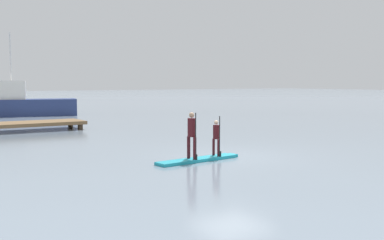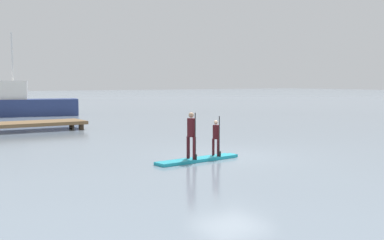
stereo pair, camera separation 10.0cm
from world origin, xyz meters
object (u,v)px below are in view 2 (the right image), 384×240
paddler_child_solo (216,136)px  fishing_boat_white_large (14,103)px  paddleboard_near (198,160)px  paddler_adult (191,132)px

paddler_child_solo → fishing_boat_white_large: bearing=92.6°
paddleboard_near → paddler_adult: size_ratio=2.12×
paddleboard_near → paddler_child_solo: paddler_child_solo is taller
paddler_child_solo → fishing_boat_white_large: (-1.09, 24.39, 0.19)m
paddleboard_near → paddler_adult: bearing=-173.1°
paddler_adult → paddler_child_solo: size_ratio=1.12×
paddleboard_near → paddler_child_solo: size_ratio=2.37×
paddler_child_solo → fishing_boat_white_large: size_ratio=0.15×
paddleboard_near → fishing_boat_white_large: size_ratio=0.36×
fishing_boat_white_large → paddler_adult: bearing=-89.9°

